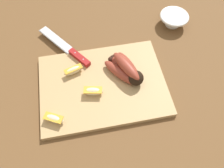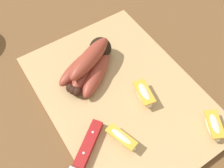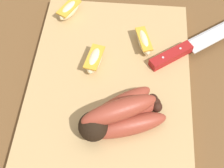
% 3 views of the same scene
% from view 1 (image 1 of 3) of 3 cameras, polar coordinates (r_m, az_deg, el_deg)
% --- Properties ---
extents(ground_plane, '(6.00, 6.00, 0.00)m').
position_cam_1_polar(ground_plane, '(0.79, -3.51, -1.91)').
color(ground_plane, brown).
extents(cutting_board, '(0.45, 0.33, 0.02)m').
position_cam_1_polar(cutting_board, '(0.80, -2.38, -0.22)').
color(cutting_board, tan).
rests_on(cutting_board, ground_plane).
extents(banana_bunch, '(0.14, 0.17, 0.07)m').
position_cam_1_polar(banana_bunch, '(0.79, 3.68, 3.63)').
color(banana_bunch, black).
rests_on(banana_bunch, cutting_board).
extents(chefs_knife, '(0.19, 0.24, 0.02)m').
position_cam_1_polar(chefs_knife, '(0.88, -10.55, 8.34)').
color(chefs_knife, silver).
rests_on(chefs_knife, cutting_board).
extents(apple_wedge_near, '(0.07, 0.04, 0.03)m').
position_cam_1_polar(apple_wedge_near, '(0.75, -4.93, -1.88)').
color(apple_wedge_near, beige).
rests_on(apple_wedge_near, cutting_board).
extents(apple_wedge_middle, '(0.07, 0.04, 0.03)m').
position_cam_1_polar(apple_wedge_middle, '(0.81, -9.91, 3.51)').
color(apple_wedge_middle, beige).
rests_on(apple_wedge_middle, cutting_board).
extents(apple_wedge_far, '(0.07, 0.05, 0.03)m').
position_cam_1_polar(apple_wedge_far, '(0.73, -14.79, -8.63)').
color(apple_wedge_far, beige).
rests_on(apple_wedge_far, cutting_board).
extents(ceramic_bowl, '(0.12, 0.12, 0.05)m').
position_cam_1_polar(ceramic_bowl, '(1.01, 15.62, 15.88)').
color(ceramic_bowl, silver).
rests_on(ceramic_bowl, ground_plane).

